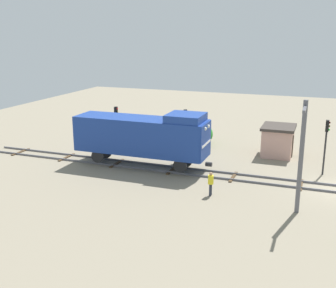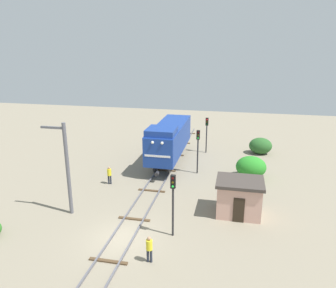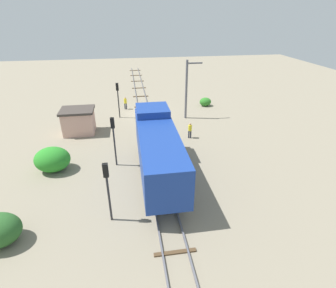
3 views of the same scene
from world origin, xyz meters
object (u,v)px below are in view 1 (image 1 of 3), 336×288
object	(u,v)px
traffic_signal_far	(116,120)
worker_by_signal	(211,182)
locomotive	(143,135)
traffic_signal_mid	(185,125)
traffic_signal_near	(326,137)
catenary_mast	(301,154)
relay_hut	(278,140)

from	to	relation	value
traffic_signal_far	worker_by_signal	size ratio (longest dim) A/B	2.50
locomotive	traffic_signal_mid	distance (m)	4.25
worker_by_signal	traffic_signal_mid	bearing A→B (deg)	106.89
traffic_signal_near	worker_by_signal	xyz separation A→B (m)	(-7.40, 7.21, -2.05)
traffic_signal_far	traffic_signal_near	bearing A→B (deg)	-91.25
catenary_mast	traffic_signal_far	bearing A→B (deg)	62.91
traffic_signal_near	traffic_signal_mid	world-z (taller)	traffic_signal_mid
traffic_signal_mid	traffic_signal_near	bearing A→B (deg)	-90.99
locomotive	relay_hut	size ratio (longest dim) A/B	3.31
locomotive	worker_by_signal	size ratio (longest dim) A/B	6.82
locomotive	traffic_signal_mid	xyz separation A→B (m)	(3.40, -2.53, 0.30)
traffic_signal_far	relay_hut	xyz separation A→B (m)	(3.90, -14.36, -1.56)
traffic_signal_near	catenary_mast	bearing A→B (deg)	170.21
traffic_signal_far	locomotive	bearing A→B (deg)	-130.03
locomotive	catenary_mast	size ratio (longest dim) A/B	1.63
locomotive	relay_hut	world-z (taller)	locomotive
worker_by_signal	catenary_mast	bearing A→B (deg)	-21.45
traffic_signal_near	worker_by_signal	bearing A→B (deg)	135.75
traffic_signal_mid	traffic_signal_far	bearing A→B (deg)	88.32
traffic_signal_mid	worker_by_signal	world-z (taller)	traffic_signal_mid
catenary_mast	relay_hut	distance (m)	13.05
traffic_signal_near	catenary_mast	world-z (taller)	catenary_mast
traffic_signal_mid	locomotive	bearing A→B (deg)	143.40
traffic_signal_far	relay_hut	size ratio (longest dim) A/B	1.21
worker_by_signal	relay_hut	xyz separation A→B (m)	(11.70, -3.20, 0.40)
locomotive	worker_by_signal	bearing A→B (deg)	-121.41
traffic_signal_far	worker_by_signal	xyz separation A→B (m)	(-7.80, -11.16, -1.95)
worker_by_signal	traffic_signal_near	bearing A→B (deg)	32.85
catenary_mast	relay_hut	world-z (taller)	catenary_mast
locomotive	traffic_signal_near	xyz separation A→B (m)	(3.20, -14.09, 0.27)
traffic_signal_mid	catenary_mast	bearing A→B (deg)	-129.89
traffic_signal_far	catenary_mast	size ratio (longest dim) A/B	0.60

